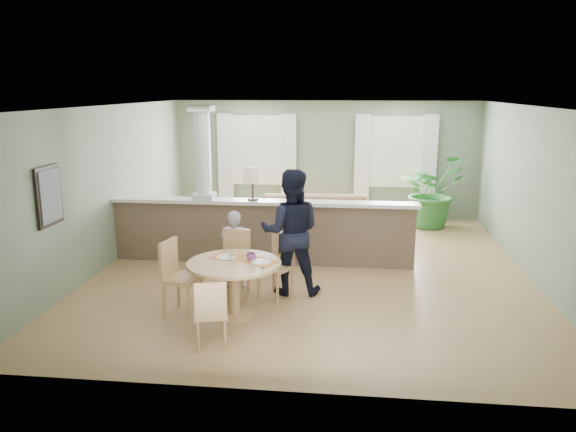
# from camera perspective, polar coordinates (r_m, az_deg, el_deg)

# --- Properties ---
(ground) EXTENTS (8.00, 8.00, 0.00)m
(ground) POSITION_cam_1_polar(r_m,az_deg,el_deg) (9.57, 2.53, -5.28)
(ground) COLOR tan
(ground) RESTS_ON ground
(room_shell) EXTENTS (7.02, 8.02, 2.71)m
(room_shell) POSITION_cam_1_polar(r_m,az_deg,el_deg) (9.79, 2.73, 6.01)
(room_shell) COLOR gray
(room_shell) RESTS_ON ground
(pony_wall) EXTENTS (5.32, 0.38, 2.70)m
(pony_wall) POSITION_cam_1_polar(r_m,az_deg,el_deg) (9.68, -3.17, -0.72)
(pony_wall) COLOR brown
(pony_wall) RESTS_ON ground
(sofa) EXTENTS (2.86, 1.26, 0.82)m
(sofa) POSITION_cam_1_polar(r_m,az_deg,el_deg) (11.43, 2.80, -0.14)
(sofa) COLOR #987253
(sofa) RESTS_ON ground
(houseplant) EXTENTS (1.91, 1.89, 1.60)m
(houseplant) POSITION_cam_1_polar(r_m,az_deg,el_deg) (12.59, 14.37, 2.51)
(houseplant) COLOR #2A6B2B
(houseplant) RESTS_ON ground
(dining_table) EXTENTS (1.24, 1.24, 0.85)m
(dining_table) POSITION_cam_1_polar(r_m,az_deg,el_deg) (7.46, -5.41, -5.80)
(dining_table) COLOR tan
(dining_table) RESTS_ON ground
(chair_far_boy) EXTENTS (0.49, 0.49, 0.97)m
(chair_far_boy) POSITION_cam_1_polar(r_m,az_deg,el_deg) (8.25, -5.48, -4.42)
(chair_far_boy) COLOR tan
(chair_far_boy) RESTS_ON ground
(chair_far_man) EXTENTS (0.58, 0.58, 0.94)m
(chair_far_man) POSITION_cam_1_polar(r_m,az_deg,el_deg) (8.16, -0.98, -4.70)
(chair_far_man) COLOR tan
(chair_far_man) RESTS_ON ground
(chair_near) EXTENTS (0.47, 0.47, 0.85)m
(chair_near) POSITION_cam_1_polar(r_m,az_deg,el_deg) (6.63, -7.87, -9.53)
(chair_near) COLOR tan
(chair_near) RESTS_ON ground
(chair_side) EXTENTS (0.54, 0.54, 1.01)m
(chair_side) POSITION_cam_1_polar(r_m,az_deg,el_deg) (7.71, -11.16, -5.72)
(chair_side) COLOR tan
(chair_side) RESTS_ON ground
(child_person) EXTENTS (0.45, 0.31, 1.21)m
(child_person) POSITION_cam_1_polar(r_m,az_deg,el_deg) (8.49, -5.46, -3.43)
(child_person) COLOR gray
(child_person) RESTS_ON ground
(man_person) EXTENTS (0.94, 0.76, 1.85)m
(man_person) POSITION_cam_1_polar(r_m,az_deg,el_deg) (8.20, 0.28, -1.63)
(man_person) COLOR black
(man_person) RESTS_ON ground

